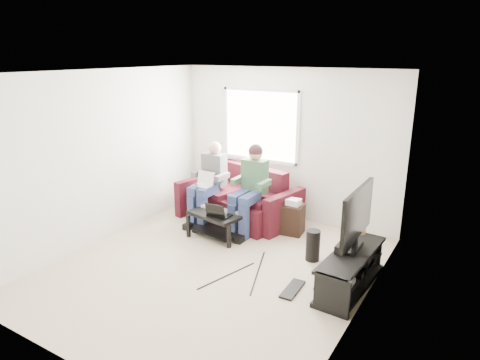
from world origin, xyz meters
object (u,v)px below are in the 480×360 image
sofa (240,201)px  coffee_table (216,219)px  subwoofer (313,245)px  tv_stand (350,272)px  tv (357,215)px  end_table (293,218)px

sofa → coffee_table: (0.08, -0.86, -0.03)m
sofa → subwoofer: (1.69, -0.79, -0.11)m
tv_stand → tv: bearing=91.5°
tv_stand → end_table: size_ratio=2.42×
end_table → coffee_table: bearing=-141.6°
coffee_table → end_table: 1.24m
coffee_table → tv: size_ratio=0.82×
subwoofer → tv_stand: bearing=-33.0°
tv_stand → end_table: 1.74m
sofa → tv: size_ratio=1.93×
sofa → tv_stand: 2.67m
tv_stand → subwoofer: 0.81m
tv → subwoofer: (-0.67, 0.34, -0.70)m
sofa → subwoofer: 1.87m
sofa → tv: 2.69m
tv → end_table: (-1.31, 1.05, -0.66)m
tv → subwoofer: 1.03m
tv_stand → tv: 0.72m
tv_stand → subwoofer: (-0.68, 0.44, 0.01)m
sofa → tv_stand: size_ratio=1.48×
end_table → tv: bearing=-38.7°
tv_stand → coffee_table: bearing=170.7°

